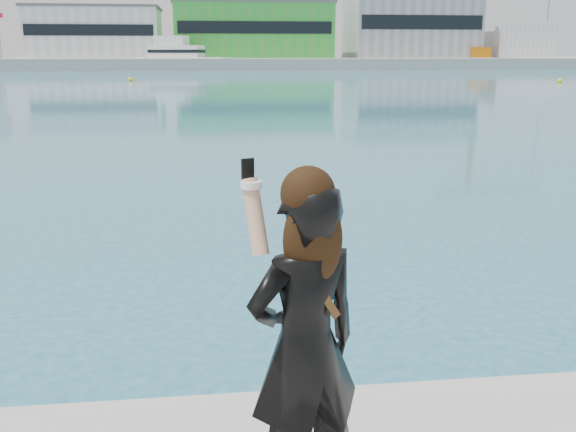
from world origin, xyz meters
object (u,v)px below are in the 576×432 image
Objects in this scene: motor_yacht at (179,57)px; buoy_far at (131,81)px; buoy_near at (560,82)px; woman at (305,338)px.

motor_yacht is 34.32× the size of buoy_far.
motor_yacht is at bearing 127.73° from buoy_near.
woman is at bearing -120.41° from buoy_near.
motor_yacht is at bearing -108.08° from woman.
motor_yacht is 68.27m from buoy_near.
buoy_near is 46.28m from buoy_far.
motor_yacht reaches higher than buoy_near.
woman reaches higher than buoy_far.
motor_yacht reaches higher than buoy_far.
motor_yacht is at bearing 85.43° from buoy_far.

